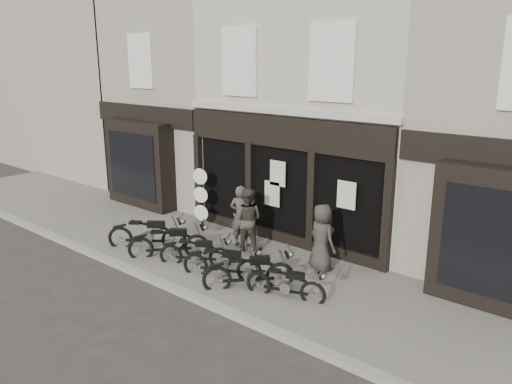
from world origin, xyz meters
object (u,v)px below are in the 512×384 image
Objects in this scene: motorcycle_0 at (148,237)px; advert_sign_post at (201,200)px; motorcycle_4 at (250,275)px; motorcycle_3 at (223,266)px; man_right at (322,237)px; motorcycle_1 at (170,245)px; man_left at (241,216)px; man_centre at (247,219)px; motorcycle_2 at (196,255)px; motorcycle_5 at (286,287)px.

advert_sign_post is (-0.11, 2.29, 0.61)m from motorcycle_0.
advert_sign_post reaches higher than motorcycle_4.
motorcycle_3 is 4.03m from advert_sign_post.
man_right is at bearing -14.21° from motorcycle_0.
motorcycle_1 is at bearing 154.52° from motorcycle_3.
man_right is at bearing 21.35° from motorcycle_4.
man_right is at bearing -19.12° from advert_sign_post.
motorcycle_1 is at bearing 46.39° from man_right.
man_left is (-2.00, 1.94, 0.61)m from motorcycle_4.
man_right is at bearing 161.52° from man_centre.
advert_sign_post reaches higher than motorcycle_2.
motorcycle_1 is (0.99, -0.02, -0.02)m from motorcycle_0.
motorcycle_3 is 1.05× the size of motorcycle_5.
motorcycle_0 is 1.10× the size of man_centre.
motorcycle_0 reaches higher than motorcycle_3.
motorcycle_3 is (3.09, -0.07, -0.04)m from motorcycle_0.
motorcycle_0 is at bearing -101.83° from advert_sign_post.
motorcycle_2 is at bearing 149.62° from motorcycle_3.
man_left is (2.00, 1.86, 0.59)m from motorcycle_0.
man_left is 2.77m from man_right.
motorcycle_5 is 1.03× the size of man_left.
motorcycle_2 is 3.14m from advert_sign_post.
advert_sign_post is at bearing 67.63° from motorcycle_1.
motorcycle_2 is at bearing 69.95° from man_left.
motorcycle_1 is 1.00× the size of man_centre.
motorcycle_3 is 1.11× the size of man_right.
motorcycle_4 is at bearing -37.16° from motorcycle_0.
motorcycle_1 is 2.31m from man_centre.
motorcycle_5 is (1.90, 0.13, -0.03)m from motorcycle_3.
advert_sign_post reaches higher than man_centre.
man_left is at bearing 88.27° from motorcycle_4.
advert_sign_post is at bearing 102.17° from motorcycle_2.
motorcycle_3 is 2.30m from man_left.
motorcycle_2 is at bearing 56.10° from man_centre.
motorcycle_1 is 2.11m from motorcycle_3.
motorcycle_0 reaches higher than motorcycle_4.
motorcycle_5 is 5.61m from advert_sign_post.
motorcycle_0 reaches higher than motorcycle_2.
motorcycle_0 is 0.99m from motorcycle_1.
man_centre is 2.51m from advert_sign_post.
motorcycle_4 is 2.21m from man_right.
motorcycle_1 reaches higher than motorcycle_3.
motorcycle_3 is (2.11, -0.05, -0.03)m from motorcycle_1.
motorcycle_2 is at bearing 128.49° from motorcycle_4.
motorcycle_0 is 1.07× the size of motorcycle_5.
man_left is at bearing 95.44° from motorcycle_3.
man_centre is at bearing 23.03° from man_right.
man_centre is at bearing 88.33° from motorcycle_3.
motorcycle_5 is (0.99, 0.15, -0.06)m from motorcycle_4.
motorcycle_1 is 3.02m from motorcycle_4.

